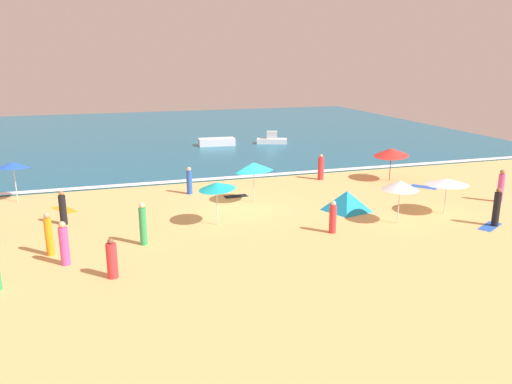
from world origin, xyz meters
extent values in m
plane|color=#E5B26B|center=(0.00, 0.00, 0.00)|extent=(60.00, 60.00, 0.00)
cube|color=#196084|center=(0.00, 28.00, 0.05)|extent=(60.00, 44.00, 0.10)
cube|color=white|center=(0.00, 6.30, 0.10)|extent=(57.00, 0.70, 0.01)
cylinder|color=silver|center=(0.33, 0.46, 1.12)|extent=(0.05, 0.05, 2.23)
cone|color=#19B7C6|center=(0.33, 0.46, 2.04)|extent=(2.94, 2.94, 0.73)
cylinder|color=silver|center=(9.17, -4.48, 0.91)|extent=(0.05, 0.05, 1.82)
cone|color=white|center=(9.17, -4.48, 1.71)|extent=(2.71, 2.71, 0.39)
cylinder|color=silver|center=(-2.50, -2.71, 1.04)|extent=(0.05, 0.05, 2.08)
cone|color=#19B7C6|center=(-2.50, -2.71, 1.96)|extent=(2.08, 2.06, 0.48)
cylinder|color=silver|center=(6.00, -5.11, 1.05)|extent=(0.05, 0.05, 2.10)
cone|color=white|center=(6.00, -5.11, 1.93)|extent=(2.38, 2.39, 0.46)
cylinder|color=silver|center=(-12.34, 4.59, 1.11)|extent=(0.05, 0.05, 2.23)
cone|color=blue|center=(-12.34, 4.59, 2.12)|extent=(2.26, 2.27, 0.49)
cylinder|color=#4C3823|center=(10.42, 2.75, 1.05)|extent=(0.05, 0.05, 2.10)
cone|color=red|center=(10.42, 2.75, 1.91)|extent=(3.07, 3.06, 0.72)
pyramid|color=#1999D8|center=(4.52, -2.56, 0.55)|extent=(2.57, 2.45, 1.10)
cylinder|color=red|center=(6.18, 4.36, 0.75)|extent=(0.55, 0.55, 1.50)
sphere|color=#DBA884|center=(6.18, 4.36, 1.60)|extent=(0.22, 0.22, 0.22)
cylinder|color=red|center=(-7.57, -7.46, 0.66)|extent=(0.52, 0.52, 1.33)
sphere|color=brown|center=(-7.57, -7.46, 1.43)|extent=(0.23, 0.23, 0.23)
cylinder|color=black|center=(10.25, -6.87, 0.83)|extent=(0.38, 0.38, 1.67)
sphere|color=brown|center=(10.25, -6.87, 1.77)|extent=(0.24, 0.24, 0.24)
cylinder|color=green|center=(-6.16, -4.35, 0.83)|extent=(0.41, 0.41, 1.66)
sphere|color=beige|center=(-6.16, -4.35, 1.77)|extent=(0.25, 0.25, 0.25)
cylinder|color=#D84CA5|center=(-9.30, -5.66, 0.76)|extent=(0.46, 0.46, 1.53)
sphere|color=#DBA884|center=(-9.30, -5.66, 1.65)|extent=(0.27, 0.27, 0.27)
cylinder|color=#D84CA5|center=(13.58, -3.52, 0.79)|extent=(0.41, 0.41, 1.58)
sphere|color=#9E6B47|center=(13.58, -3.52, 1.71)|extent=(0.28, 0.28, 0.28)
cylinder|color=red|center=(2.33, -5.42, 0.66)|extent=(0.41, 0.41, 1.31)
sphere|color=beige|center=(2.33, -5.42, 1.42)|extent=(0.24, 0.24, 0.24)
cylinder|color=orange|center=(-9.94, -4.43, 0.80)|extent=(0.39, 0.39, 1.60)
sphere|color=#DBA884|center=(-9.94, -4.43, 1.71)|extent=(0.24, 0.24, 0.24)
cylinder|color=blue|center=(-2.78, 3.36, 0.69)|extent=(0.43, 0.43, 1.38)
sphere|color=#DBA884|center=(-2.78, 3.36, 1.51)|extent=(0.27, 0.27, 0.27)
cylinder|color=black|center=(-9.63, -0.40, 0.73)|extent=(0.41, 0.41, 1.46)
sphere|color=#9E6B47|center=(-9.63, -0.40, 1.57)|extent=(0.24, 0.24, 0.24)
cube|color=blue|center=(11.54, 0.58, 0.01)|extent=(1.61, 1.71, 0.01)
cube|color=blue|center=(9.96, -6.90, 0.01)|extent=(1.77, 1.37, 0.01)
cube|color=orange|center=(-9.74, 2.18, 0.01)|extent=(1.42, 1.83, 0.01)
cube|color=black|center=(-0.30, 2.01, 0.01)|extent=(1.41, 0.72, 0.01)
cube|color=white|center=(7.61, 18.35, 0.33)|extent=(2.93, 1.80, 0.46)
cube|color=silver|center=(7.61, 18.35, 0.91)|extent=(1.10, 0.85, 0.70)
cube|color=white|center=(2.48, 18.88, 0.43)|extent=(3.33, 1.49, 0.65)
camera|label=1|loc=(-7.66, -25.42, 7.90)|focal=35.31mm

